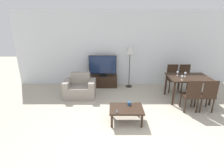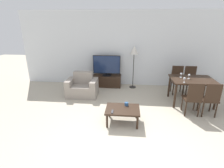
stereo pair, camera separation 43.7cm
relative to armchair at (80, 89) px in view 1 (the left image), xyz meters
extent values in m
plane|color=#B2A893|center=(1.44, -2.36, -0.28)|extent=(18.00, 18.00, 0.00)
cube|color=silver|center=(1.44, 1.24, 1.07)|extent=(7.92, 0.06, 2.70)
cube|color=gray|center=(0.00, -0.03, -0.09)|extent=(0.61, 0.63, 0.38)
cube|color=gray|center=(0.00, 0.18, 0.29)|extent=(0.61, 0.20, 0.39)
cube|color=gray|center=(-0.40, -0.03, 0.00)|extent=(0.18, 0.63, 0.56)
cube|color=gray|center=(0.40, -0.03, 0.00)|extent=(0.18, 0.63, 0.56)
cube|color=black|center=(0.68, 0.95, -0.07)|extent=(1.05, 0.44, 0.42)
cylinder|color=black|center=(0.68, 0.95, 0.15)|extent=(0.32, 0.32, 0.03)
cylinder|color=black|center=(0.68, 0.95, 0.19)|extent=(0.04, 0.04, 0.05)
cube|color=black|center=(0.68, 0.95, 0.55)|extent=(1.00, 0.04, 0.67)
cube|color=#19284C|center=(0.68, 0.93, 0.55)|extent=(0.96, 0.01, 0.63)
cube|color=black|center=(1.37, -1.49, 0.07)|extent=(0.80, 0.60, 0.04)
cylinder|color=black|center=(1.02, -1.74, -0.12)|extent=(0.05, 0.05, 0.33)
cylinder|color=black|center=(1.71, -1.74, -0.12)|extent=(0.05, 0.05, 0.33)
cylinder|color=black|center=(1.02, -1.25, -0.12)|extent=(0.05, 0.05, 0.33)
cylinder|color=black|center=(1.71, -1.25, -0.12)|extent=(0.05, 0.05, 0.33)
cube|color=black|center=(3.34, -0.21, 0.44)|extent=(1.21, 0.90, 0.04)
cylinder|color=black|center=(2.80, -0.60, 0.07)|extent=(0.06, 0.06, 0.71)
cylinder|color=black|center=(3.88, -0.60, 0.07)|extent=(0.06, 0.06, 0.71)
cylinder|color=black|center=(2.80, 0.18, 0.07)|extent=(0.06, 0.06, 0.71)
cylinder|color=black|center=(3.88, 0.18, 0.07)|extent=(0.06, 0.06, 0.71)
cube|color=black|center=(3.13, -0.89, 0.15)|extent=(0.40, 0.40, 0.04)
cylinder|color=black|center=(2.97, -0.73, -0.08)|extent=(0.04, 0.04, 0.41)
cylinder|color=black|center=(3.29, -0.73, -0.08)|extent=(0.04, 0.04, 0.41)
cylinder|color=black|center=(2.97, -1.05, -0.08)|extent=(0.04, 0.04, 0.41)
cylinder|color=black|center=(3.29, -1.05, -0.08)|extent=(0.04, 0.04, 0.41)
cube|color=black|center=(3.13, -1.07, 0.40)|extent=(0.37, 0.04, 0.47)
cube|color=black|center=(3.55, 0.47, 0.15)|extent=(0.40, 0.40, 0.04)
cylinder|color=black|center=(3.39, 0.31, -0.08)|extent=(0.04, 0.04, 0.41)
cylinder|color=black|center=(3.71, 0.31, -0.08)|extent=(0.04, 0.04, 0.41)
cylinder|color=black|center=(3.39, 0.64, -0.08)|extent=(0.04, 0.04, 0.41)
cylinder|color=black|center=(3.71, 0.64, -0.08)|extent=(0.04, 0.04, 0.41)
cube|color=black|center=(3.55, 0.66, 0.40)|extent=(0.37, 0.04, 0.47)
cube|color=black|center=(3.55, -0.89, 0.15)|extent=(0.40, 0.40, 0.04)
cylinder|color=black|center=(3.39, -0.73, -0.08)|extent=(0.04, 0.04, 0.41)
cylinder|color=black|center=(3.71, -0.73, -0.08)|extent=(0.04, 0.04, 0.41)
cylinder|color=black|center=(3.39, -1.05, -0.08)|extent=(0.04, 0.04, 0.41)
cylinder|color=black|center=(3.71, -1.05, -0.08)|extent=(0.04, 0.04, 0.41)
cube|color=black|center=(3.55, -1.07, 0.40)|extent=(0.37, 0.04, 0.47)
cube|color=black|center=(3.13, 0.47, 0.15)|extent=(0.40, 0.40, 0.04)
cylinder|color=black|center=(2.97, 0.31, -0.08)|extent=(0.04, 0.04, 0.41)
cylinder|color=black|center=(3.29, 0.31, -0.08)|extent=(0.04, 0.04, 0.41)
cylinder|color=black|center=(2.97, 0.64, -0.08)|extent=(0.04, 0.04, 0.41)
cylinder|color=black|center=(3.29, 0.64, -0.08)|extent=(0.04, 0.04, 0.41)
cube|color=black|center=(3.13, 0.66, 0.40)|extent=(0.37, 0.04, 0.47)
cylinder|color=black|center=(1.66, 0.91, -0.27)|extent=(0.24, 0.24, 0.02)
cylinder|color=black|center=(1.66, 0.91, 0.35)|extent=(0.02, 0.02, 1.21)
cone|color=beige|center=(1.66, 0.91, 1.10)|extent=(0.29, 0.29, 0.30)
cube|color=#38383D|center=(1.14, -1.68, 0.10)|extent=(0.04, 0.15, 0.02)
cylinder|color=navy|center=(1.45, -1.32, 0.13)|extent=(0.10, 0.10, 0.08)
cylinder|color=silver|center=(3.23, -0.19, 0.47)|extent=(0.06, 0.06, 0.01)
cylinder|color=silver|center=(3.23, -0.19, 0.51)|extent=(0.01, 0.01, 0.07)
sphere|color=silver|center=(3.23, -0.19, 0.58)|extent=(0.07, 0.07, 0.07)
cylinder|color=silver|center=(3.00, -0.53, 0.47)|extent=(0.06, 0.06, 0.01)
cylinder|color=silver|center=(3.00, -0.53, 0.51)|extent=(0.01, 0.01, 0.07)
sphere|color=silver|center=(3.00, -0.53, 0.58)|extent=(0.07, 0.07, 0.07)
cylinder|color=silver|center=(3.03, -0.09, 0.47)|extent=(0.06, 0.06, 0.01)
cylinder|color=silver|center=(3.03, -0.09, 0.51)|extent=(0.01, 0.01, 0.07)
sphere|color=silver|center=(3.03, -0.09, 0.58)|extent=(0.07, 0.07, 0.07)
camera|label=1|loc=(1.02, -5.21, 2.07)|focal=28.00mm
camera|label=2|loc=(1.46, -5.19, 2.07)|focal=28.00mm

